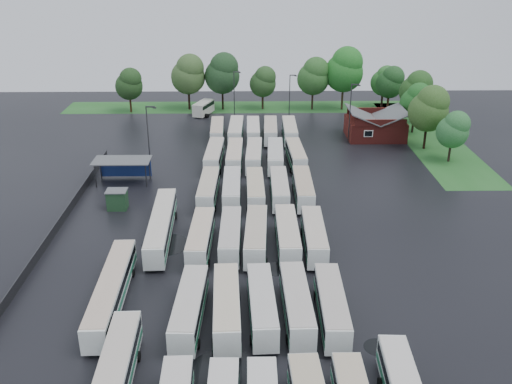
{
  "coord_description": "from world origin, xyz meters",
  "views": [
    {
      "loc": [
        0.89,
        -55.96,
        31.5
      ],
      "look_at": [
        2.0,
        12.0,
        2.5
      ],
      "focal_mm": 40.0,
      "sensor_mm": 36.0,
      "label": 1
    }
  ],
  "objects": [
    {
      "name": "puddle_0",
      "position": [
        -1.09,
        -19.32,
        0.0
      ],
      "size": [
        6.01,
        6.01,
        0.01
      ],
      "primitive_type": "cylinder",
      "color": "black",
      "rests_on": "ground"
    },
    {
      "name": "tree_east_3",
      "position": [
        33.7,
        52.33,
        6.66
      ],
      "size": [
        6.26,
        6.26,
        10.36
      ],
      "color": "black",
      "rests_on": "ground"
    },
    {
      "name": "tree_north_4",
      "position": [
        14.96,
        62.57,
        7.19
      ],
      "size": [
        6.75,
        6.75,
        11.17
      ],
      "color": "#312219",
      "rests_on": "ground"
    },
    {
      "name": "artic_bus_west_c",
      "position": [
        -12.12,
        -9.62,
        1.64
      ],
      "size": [
        2.63,
        16.0,
        2.96
      ],
      "rotation": [
        0.0,
        0.0,
        0.02
      ],
      "color": "white",
      "rests_on": "ground"
    },
    {
      "name": "bus_r2c0",
      "position": [
        -4.4,
        0.99,
        1.68
      ],
      "size": [
        2.66,
        11.01,
        3.05
      ],
      "rotation": [
        0.0,
        0.0,
        -0.03
      ],
      "color": "white",
      "rests_on": "ground"
    },
    {
      "name": "brick_building",
      "position": [
        24.0,
        42.77,
        1.87
      ],
      "size": [
        10.07,
        8.6,
        5.39
      ],
      "color": "maroon",
      "rests_on": "ground"
    },
    {
      "name": "bus_r2c1",
      "position": [
        -1.08,
        1.43,
        1.64
      ],
      "size": [
        2.41,
        10.72,
        2.98
      ],
      "rotation": [
        0.0,
        0.0,
        -0.01
      ],
      "color": "white",
      "rests_on": "ground"
    },
    {
      "name": "bus_r1c0",
      "position": [
        -4.42,
        -12.62,
        1.67
      ],
      "size": [
        2.78,
        11.01,
        3.04
      ],
      "rotation": [
        0.0,
        0.0,
        -0.04
      ],
      "color": "white",
      "rests_on": "ground"
    },
    {
      "name": "bus_r2c3",
      "position": [
        5.38,
        1.37,
        1.71
      ],
      "size": [
        2.39,
        11.2,
        3.12
      ],
      "rotation": [
        0.0,
        0.0,
        -0.0
      ],
      "color": "white",
      "rests_on": "ground"
    },
    {
      "name": "lamp_post_back_w",
      "position": [
        -1.5,
        55.85,
        5.52
      ],
      "size": [
        1.46,
        0.28,
        9.5
      ],
      "color": "#2D2D30",
      "rests_on": "ground"
    },
    {
      "name": "bus_r5c1",
      "position": [
        -1.09,
        41.7,
        1.71
      ],
      "size": [
        2.69,
        11.23,
        3.11
      ],
      "rotation": [
        0.0,
        0.0,
        -0.03
      ],
      "color": "white",
      "rests_on": "ground"
    },
    {
      "name": "ground",
      "position": [
        0.0,
        0.0,
        0.0
      ],
      "size": [
        160.0,
        160.0,
        0.0
      ],
      "primitive_type": "plane",
      "color": "black",
      "rests_on": "ground"
    },
    {
      "name": "bus_r2c4",
      "position": [
        8.4,
        1.18,
        1.67
      ],
      "size": [
        2.6,
        10.95,
        3.03
      ],
      "rotation": [
        0.0,
        0.0,
        -0.03
      ],
      "color": "white",
      "rests_on": "ground"
    },
    {
      "name": "bus_r3c0",
      "position": [
        -4.39,
        15.0,
        1.67
      ],
      "size": [
        2.6,
        10.95,
        3.03
      ],
      "rotation": [
        0.0,
        0.0,
        -0.03
      ],
      "color": "white",
      "rests_on": "ground"
    },
    {
      "name": "wash_shed",
      "position": [
        -17.2,
        22.02,
        2.99
      ],
      "size": [
        8.2,
        4.2,
        3.58
      ],
      "color": "#2D2D30",
      "rests_on": "ground"
    },
    {
      "name": "bus_r5c4",
      "position": [
        8.49,
        41.66,
        1.68
      ],
      "size": [
        2.52,
        11.01,
        3.05
      ],
      "rotation": [
        0.0,
        0.0,
        -0.02
      ],
      "color": "white",
      "rests_on": "ground"
    },
    {
      "name": "bus_r4c1",
      "position": [
        -1.09,
        28.37,
        1.68
      ],
      "size": [
        2.57,
        11.0,
        3.05
      ],
      "rotation": [
        0.0,
        0.0,
        -0.02
      ],
      "color": "white",
      "rests_on": "ground"
    },
    {
      "name": "bus_r1c3",
      "position": [
        5.33,
        -12.18,
        1.68
      ],
      "size": [
        2.57,
        11.0,
        3.05
      ],
      "rotation": [
        0.0,
        0.0,
        0.02
      ],
      "color": "white",
      "rests_on": "ground"
    },
    {
      "name": "bus_r4c4",
      "position": [
        8.57,
        28.7,
        1.64
      ],
      "size": [
        2.7,
        10.76,
        2.97
      ],
      "rotation": [
        0.0,
        0.0,
        0.04
      ],
      "color": "white",
      "rests_on": "ground"
    },
    {
      "name": "tree_east_2",
      "position": [
        31.9,
        45.68,
        6.04
      ],
      "size": [
        5.67,
        5.67,
        9.39
      ],
      "color": "black",
      "rests_on": "ground"
    },
    {
      "name": "tree_north_2",
      "position": [
        -4.09,
        62.91,
        7.79
      ],
      "size": [
        7.31,
        7.31,
        12.11
      ],
      "color": "black",
      "rests_on": "ground"
    },
    {
      "name": "bus_r5c0",
      "position": [
        -4.45,
        41.99,
        1.62
      ],
      "size": [
        2.51,
        10.64,
        2.95
      ],
      "rotation": [
        0.0,
        0.0,
        0.03
      ],
      "color": "white",
      "rests_on": "ground"
    },
    {
      "name": "utility_hut",
      "position": [
        -16.2,
        12.6,
        1.32
      ],
      "size": [
        2.7,
        2.2,
        2.62
      ],
      "color": "#183B1E",
      "rests_on": "ground"
    },
    {
      "name": "minibus",
      "position": [
        -8.06,
        58.76,
        1.51
      ],
      "size": [
        4.25,
        6.63,
        2.72
      ],
      "rotation": [
        0.0,
        0.0,
        -0.34
      ],
      "color": "beige",
      "rests_on": "ground"
    },
    {
      "name": "grass_strip_north",
      "position": [
        2.0,
        64.8,
        0.01
      ],
      "size": [
        80.0,
        10.0,
        0.01
      ],
      "primitive_type": "cube",
      "color": "#225C21",
      "rests_on": "ground"
    },
    {
      "name": "lamp_post_ne",
      "position": [
        18.95,
        40.26,
        6.02
      ],
      "size": [
        1.6,
        0.31,
        10.37
      ],
      "color": "#2D2D30",
      "rests_on": "ground"
    },
    {
      "name": "tree_east_0",
      "position": [
        33.48,
        29.82,
        5.42
      ],
      "size": [
        5.09,
        5.09,
        8.43
      ],
      "color": "black",
      "rests_on": "ground"
    },
    {
      "name": "tree_east_1",
      "position": [
        31.38,
        36.31,
        7.12
      ],
      "size": [
        6.68,
        6.68,
        11.06
      ],
      "color": "black",
      "rests_on": "ground"
    },
    {
      "name": "puddle_3",
      "position": [
        3.86,
        -3.19,
        0.0
      ],
      "size": [
        2.99,
        2.99,
        0.01
      ],
      "primitive_type": "cylinder",
      "color": "black",
      "rests_on": "ground"
    },
    {
      "name": "bus_r1c4",
      "position": [
        8.48,
        -12.52,
        1.67
      ],
      "size": [
        2.6,
        10.98,
        3.04
      ],
      "rotation": [
        0.0,
        0.0,
        -0.03
      ],
      "color": "white",
      "rests_on": "ground"
    },
    {
      "name": "lamp_post_nw",
      "position": [
        -13.74,
        25.69,
        6.05
      ],
      "size": [
        1.6,
        0.31,
        10.42
      ],
      "color": "#2D2D30",
      "rests_on": "ground"
    },
    {
      "name": "puddle_4",
      "position": [
        12.02,
        -16.35,
        0.0
      ],
      "size": [
        2.46,
        2.46,
        0.01
      ],
      "primitive_type": "cylinder",
      "color": "black",
      "rests_on": "ground"
    },
    {
      "name": "bus_r4c0",
      "position": [
        -4.29,
        28.46,
        1.71
      ],
      "size": [
        2.81,
        11.23,
        3.1
      ],
      "rotation": [
        0.0,
        0.0,
        -0.04
      ],
      "color": "white",
      "rests_on": "ground"
    },
    {
      "name": "bus_r1c2",
      "position": [
        2.15,
        -12.24,
        1.65
      ],
      "size": [
        2.72,
        10.84,
        2.99
      ],
      "rotation": [
        0.0,
        0.0,
        0.04
      ],
      "color": "white",
      "rests_on": "ground"
    },
    {
      "name": "bus_r2c2",
      "position": [
        1.82,
        1.25,
        1.71
      ],
      "size": [
        2.9,
        11.28,
        3.11
      ],
      "rotation": [
        0.0,
        0.0,
        -0.05
      ],
      "color": "white",
      "rests_on": "ground"
    },
    {
      "name": "grass_strip_east",
      "position": [
        34.0,
        42.8,
        0.01
      ],
      "size": [
        10.0,
        50.0,
        0.01
      ],
      "primitive_type": "cube",
      "color": "#225C21",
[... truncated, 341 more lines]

